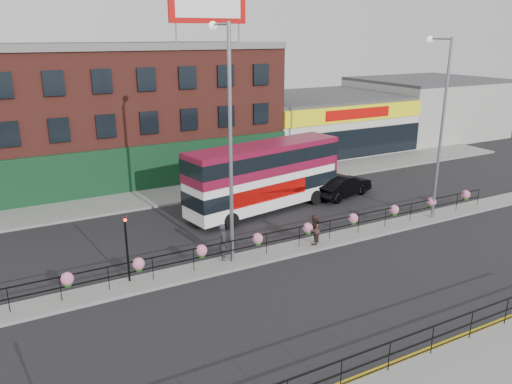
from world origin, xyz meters
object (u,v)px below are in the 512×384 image
double_decker_bus (265,170)px  lamp_column_east (440,114)px  lamp_column_west (228,125)px  pedestrian_a (223,242)px  car (343,186)px  pedestrian_b (314,230)px

double_decker_bus → lamp_column_east: bearing=-36.4°
double_decker_bus → lamp_column_west: lamp_column_west is taller
pedestrian_a → lamp_column_west: 5.82m
double_decker_bus → lamp_column_east: size_ratio=1.04×
car → pedestrian_b: bearing=117.2°
pedestrian_a → lamp_column_east: (13.87, -0.39, 5.40)m
lamp_column_east → car: bearing=108.7°
double_decker_bus → car: size_ratio=2.17×
double_decker_bus → pedestrian_b: 6.57m
pedestrian_b → lamp_column_west: size_ratio=0.15×
lamp_column_west → lamp_column_east: lamp_column_west is taller
lamp_column_west → pedestrian_a: bearing=-179.3°
lamp_column_east → lamp_column_west: bearing=178.4°
lamp_column_east → pedestrian_b: bearing=-178.7°
pedestrian_b → lamp_column_west: bearing=-45.7°
double_decker_bus → pedestrian_a: bearing=-134.2°
double_decker_bus → pedestrian_a: size_ratio=5.93×
double_decker_bus → pedestrian_b: size_ratio=6.73×
double_decker_bus → lamp_column_east: 10.98m
pedestrian_a → lamp_column_west: (0.35, 0.00, 5.81)m
pedestrian_b → lamp_column_west: (-4.72, 0.59, 5.92)m
car → pedestrian_a: pedestrian_a is taller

